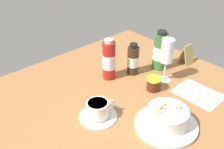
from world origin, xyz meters
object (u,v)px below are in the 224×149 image
object	(u,v)px
sauce_bottle_red	(109,60)
sauce_bottle_green	(160,51)
jam_jar	(154,84)
coffee_cup	(98,110)
cutlery_setting	(198,93)
wine_glass	(167,53)
porridge_bowl	(167,119)
menu_card	(186,54)
sauce_bottle_brown	(133,60)

from	to	relation	value
sauce_bottle_red	sauce_bottle_green	size ratio (longest dim) A/B	1.00
jam_jar	coffee_cup	bearing A→B (deg)	176.08
cutlery_setting	wine_glass	xyz separation A→B (cm)	(-2.01, 14.96, 12.39)
sauce_bottle_red	sauce_bottle_green	bearing A→B (deg)	-21.85
porridge_bowl	menu_card	world-z (taller)	menu_card
sauce_bottle_brown	sauce_bottle_green	size ratio (longest dim) A/B	0.79
cutlery_setting	sauce_bottle_green	size ratio (longest dim) A/B	1.00
coffee_cup	jam_jar	distance (cm)	26.77
coffee_cup	wine_glass	xyz separation A→B (cm)	(35.29, -0.32, 9.80)
coffee_cup	sauce_bottle_brown	world-z (taller)	sauce_bottle_brown
cutlery_setting	coffee_cup	xyz separation A→B (cm)	(-37.29, 15.28, 2.58)
sauce_bottle_red	sauce_bottle_green	xyz separation A→B (cm)	(22.00, -8.82, -0.01)
wine_glass	sauce_bottle_green	world-z (taller)	wine_glass
sauce_bottle_red	menu_card	distance (cm)	37.51
porridge_bowl	sauce_bottle_red	size ratio (longest dim) A/B	1.17
coffee_cup	menu_card	bearing A→B (deg)	2.23
cutlery_setting	menu_card	size ratio (longest dim) A/B	1.94
jam_jar	sauce_bottle_brown	world-z (taller)	sauce_bottle_brown
wine_glass	sauce_bottle_red	size ratio (longest dim) A/B	1.04
porridge_bowl	jam_jar	xyz separation A→B (cm)	(13.17, 16.63, -0.64)
coffee_cup	menu_card	xyz separation A→B (cm)	(53.98, 2.10, 1.67)
porridge_bowl	sauce_bottle_brown	bearing A→B (deg)	62.51
porridge_bowl	sauce_bottle_red	bearing A→B (deg)	80.27
cutlery_setting	sauce_bottle_green	world-z (taller)	sauce_bottle_green
wine_glass	sauce_bottle_brown	distance (cm)	15.27
jam_jar	menu_card	distance (cm)	27.62
sauce_bottle_red	menu_card	xyz separation A→B (cm)	(34.45, -14.34, -3.76)
wine_glass	sauce_bottle_green	distance (cm)	11.01
cutlery_setting	jam_jar	size ratio (longest dim) A/B	3.07
sauce_bottle_green	coffee_cup	bearing A→B (deg)	-169.60
coffee_cup	sauce_bottle_green	xyz separation A→B (cm)	(41.53, 7.62, 5.41)
coffee_cup	porridge_bowl	bearing A→B (deg)	-53.73
sauce_bottle_green	porridge_bowl	bearing A→B (deg)	-137.02
jam_jar	sauce_bottle_brown	distance (cm)	14.96
sauce_bottle_green	menu_card	xyz separation A→B (cm)	(12.45, -5.52, -3.75)
sauce_bottle_brown	menu_card	size ratio (longest dim) A/B	1.53
wine_glass	sauce_bottle_red	bearing A→B (deg)	133.23
wine_glass	porridge_bowl	bearing A→B (deg)	-140.16
wine_glass	sauce_bottle_brown	bearing A→B (deg)	114.15
cutlery_setting	sauce_bottle_red	distance (cm)	37.23
sauce_bottle_red	cutlery_setting	bearing A→B (deg)	-60.74
cutlery_setting	sauce_bottle_brown	world-z (taller)	sauce_bottle_brown
sauce_bottle_brown	sauce_bottle_green	distance (cm)	12.99
jam_jar	cutlery_setting	bearing A→B (deg)	-51.78
wine_glass	cutlery_setting	bearing A→B (deg)	-82.35
wine_glass	coffee_cup	bearing A→B (deg)	179.48
porridge_bowl	jam_jar	world-z (taller)	porridge_bowl
porridge_bowl	jam_jar	bearing A→B (deg)	51.62
porridge_bowl	cutlery_setting	xyz separation A→B (cm)	(23.75, 3.18, -3.05)
cutlery_setting	coffee_cup	world-z (taller)	coffee_cup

